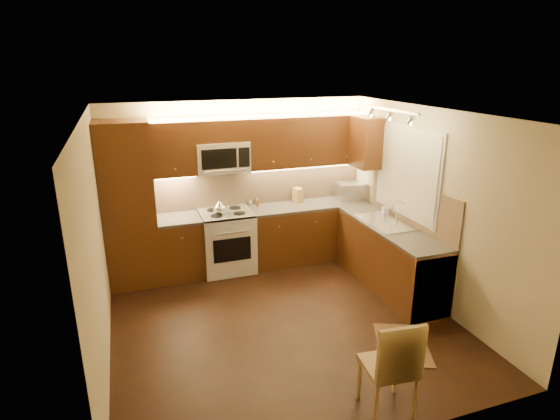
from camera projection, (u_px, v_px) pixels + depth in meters
name	position (u px, v px, depth m)	size (l,w,h in m)	color
floor	(283.00, 321.00, 5.58)	(4.00, 4.00, 0.01)	black
ceiling	(284.00, 114.00, 4.81)	(4.00, 4.00, 0.01)	beige
wall_back	(240.00, 183.00, 6.99)	(4.00, 0.01, 2.50)	#C0B38C
wall_front	(373.00, 312.00, 3.40)	(4.00, 0.01, 2.50)	#C0B38C
wall_left	(96.00, 248.00, 4.57)	(0.01, 4.00, 2.50)	#C0B38C
wall_right	(431.00, 208.00, 5.82)	(0.01, 4.00, 2.50)	#C0B38C
pantry	(128.00, 206.00, 6.24)	(0.70, 0.60, 2.30)	#41250E
base_cab_back_left	(181.00, 248.00, 6.67)	(0.62, 0.60, 0.86)	#41250E
counter_back_left	(178.00, 219.00, 6.53)	(0.62, 0.60, 0.04)	#353330
base_cab_back_right	(309.00, 232.00, 7.30)	(1.92, 0.60, 0.86)	#41250E
counter_back_right	(309.00, 205.00, 7.16)	(1.92, 0.60, 0.04)	#353330
base_cab_right	(389.00, 258.00, 6.34)	(0.60, 2.00, 0.86)	#41250E
counter_right	(391.00, 227.00, 6.20)	(0.60, 2.00, 0.04)	#353330
dishwasher	(419.00, 279.00, 5.71)	(0.58, 0.60, 0.84)	silver
backsplash_back	(262.00, 185.00, 7.11)	(3.30, 0.02, 0.60)	tan
backsplash_right	(412.00, 203.00, 6.19)	(0.02, 2.00, 0.60)	tan
upper_cab_back_left	(172.00, 149.00, 6.33)	(0.62, 0.35, 0.75)	#41250E
upper_cab_back_right	(308.00, 141.00, 6.96)	(1.92, 0.35, 0.75)	#41250E
upper_cab_bridge	(221.00, 130.00, 6.48)	(0.76, 0.35, 0.31)	#41250E
upper_cab_right_corner	(367.00, 142.00, 6.83)	(0.35, 0.50, 0.75)	#41250E
stove	(227.00, 241.00, 6.85)	(0.76, 0.65, 0.92)	silver
microwave	(222.00, 157.00, 6.58)	(0.76, 0.38, 0.44)	silver
window_frame	(407.00, 172.00, 6.20)	(0.03, 1.44, 1.24)	silver
window_blinds	(406.00, 172.00, 6.19)	(0.02, 1.36, 1.16)	silver
sink	(386.00, 217.00, 6.30)	(0.52, 0.86, 0.15)	silver
faucet	(397.00, 211.00, 6.34)	(0.20, 0.04, 0.30)	silver
track_light_bar	(390.00, 109.00, 5.66)	(0.04, 1.20, 0.03)	silver
kettle	(220.00, 207.00, 6.57)	(0.18, 0.18, 0.21)	silver
toaster_oven	(351.00, 191.00, 7.37)	(0.45, 0.34, 0.27)	silver
knife_block	(298.00, 195.00, 7.21)	(0.11, 0.17, 0.23)	olive
spice_jar_a	(252.00, 202.00, 7.05)	(0.04, 0.04, 0.11)	silver
spice_jar_b	(258.00, 203.00, 7.01)	(0.04, 0.04, 0.10)	brown
spice_jar_c	(250.00, 202.00, 7.07)	(0.05, 0.05, 0.10)	silver
spice_jar_d	(257.00, 202.00, 7.11)	(0.04, 0.04, 0.10)	olive
soap_bottle	(385.00, 209.00, 6.64)	(0.08, 0.08, 0.17)	silver
rug	(402.00, 344.00, 5.12)	(0.54, 0.82, 0.01)	black
dining_chair	(389.00, 364.00, 4.03)	(0.43, 0.43, 0.97)	olive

